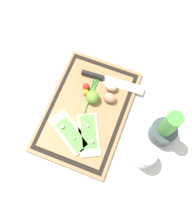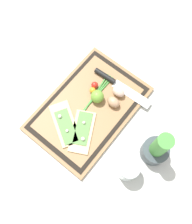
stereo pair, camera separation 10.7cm
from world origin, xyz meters
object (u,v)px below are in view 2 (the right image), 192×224
Objects in this scene: lime at (97,97)px; cherry_tomato_red at (95,85)px; cherry_tomato_yellow at (93,90)px; egg_brown at (113,102)px; egg_pink at (119,92)px; pizza_slice_near at (65,124)px; herb_pot at (157,149)px; sauce_jar at (128,169)px; pizza_slice_far at (82,131)px; knife at (113,81)px.

lime is 0.06m from cherry_tomato_red.
lime is at bearing 68.48° from cherry_tomato_yellow.
egg_pink is at bearing -166.79° from egg_brown.
cherry_tomato_red is at bearing -130.39° from lime.
egg_brown is 0.11m from cherry_tomato_red.
egg_pink is at bearing 160.49° from pizza_slice_near.
egg_pink is 0.29m from herb_pot.
cherry_tomato_red is (-0.04, -0.04, -0.01)m from lime.
sauce_jar is (0.12, -0.04, -0.03)m from herb_pot.
pizza_slice_far is at bearing 25.57° from cherry_tomato_yellow.
lime is at bearing -120.02° from sauce_jar.
cherry_tomato_red is (-0.01, -0.11, -0.01)m from egg_brown.
egg_brown is 1.87× the size of cherry_tomato_red.
lime is at bearing -2.51° from knife.
knife is (-0.27, 0.04, 0.00)m from pizza_slice_near.
cherry_tomato_yellow is at bearing 19.13° from cherry_tomato_red.
egg_pink is at bearing 110.33° from cherry_tomato_red.
pizza_slice_far reaches higher than knife.
egg_pink is 0.11m from cherry_tomato_yellow.
egg_brown is 0.28m from sauce_jar.
pizza_slice_far is 0.23m from sauce_jar.
herb_pot is at bearing 110.90° from pizza_slice_near.
knife is at bearing -114.47° from herb_pot.
cherry_tomato_yellow is at bearing -56.40° from egg_pink.
herb_pot reaches higher than egg_brown.
herb_pot is (0.11, 0.26, 0.04)m from egg_pink.
pizza_slice_near is 0.73× the size of knife.
egg_brown is 0.53× the size of sauce_jar.
cherry_tomato_red is (-0.21, -0.01, 0.01)m from pizza_slice_near.
cherry_tomato_yellow is at bearing -119.08° from sauce_jar.
egg_brown is at bearing 83.05° from cherry_tomato_red.
egg_pink is (-0.22, 0.01, 0.02)m from pizza_slice_far.
egg_brown is at bearing 171.78° from pizza_slice_far.
egg_brown is at bearing 37.87° from knife.
pizza_slice_near is 3.69× the size of lime.
pizza_slice_near is at bearing -69.10° from herb_pot.
cherry_tomato_yellow reaches higher than pizza_slice_far.
herb_pot is at bearing 161.35° from sauce_jar.
knife is 0.08m from cherry_tomato_red.
herb_pot is (0.06, 0.25, 0.04)m from egg_brown.
pizza_slice_far is at bearing -67.94° from herb_pot.
egg_brown is (-0.17, 0.02, 0.02)m from pizza_slice_far.
egg_pink is (-0.05, -0.01, 0.00)m from egg_brown.
pizza_slice_near is 0.31m from sauce_jar.
herb_pot is at bearing 112.06° from pizza_slice_far.
lime reaches higher than cherry_tomato_yellow.
cherry_tomato_yellow is 0.26× the size of sauce_jar.
lime is at bearing 49.61° from cherry_tomato_red.
sauce_jar reaches higher than cherry_tomato_yellow.
pizza_slice_near is 1.97× the size of sauce_jar.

